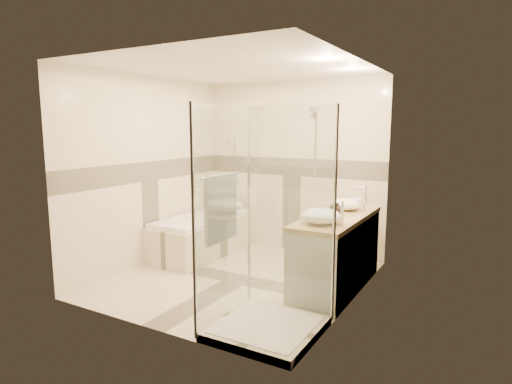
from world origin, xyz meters
The scene contains 12 objects.
room centered at (0.06, 0.01, 1.26)m, with size 2.82×3.02×2.52m.
bathtub centered at (-1.02, 0.65, 0.31)m, with size 0.75×1.70×0.56m.
vanity centered at (1.12, 0.30, 0.43)m, with size 0.58×1.62×0.85m.
shower_enclosure centered at (0.83, -0.97, 0.51)m, with size 0.96×0.93×2.04m.
vessel_sink_near centered at (1.10, 0.69, 0.92)m, with size 0.35×0.35×0.14m, color white.
vessel_sink_far centered at (1.10, -0.16, 0.93)m, with size 0.41×0.41×0.16m, color white.
faucet_near centered at (1.32, 0.69, 1.03)m, with size 0.12×0.03×0.30m.
faucet_far centered at (1.32, -0.16, 1.00)m, with size 0.11×0.03×0.26m.
amenity_bottle_a centered at (1.10, 0.23, 0.94)m, with size 0.08×0.08×0.18m, color black.
amenity_bottle_b centered at (1.10, 0.35, 0.93)m, with size 0.12×0.12×0.16m, color black.
folded_towels centered at (1.10, 0.99, 0.89)m, with size 0.17×0.28×0.09m, color silver.
rolled_towel centered at (-0.92, 1.41, 0.61)m, with size 0.10×0.10×0.22m, color silver.
Camera 1 is at (2.65, -4.24, 1.84)m, focal length 30.00 mm.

